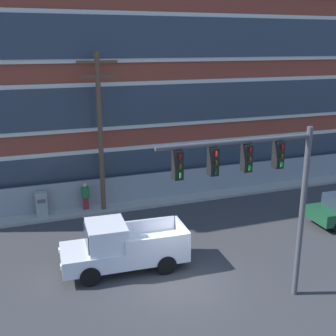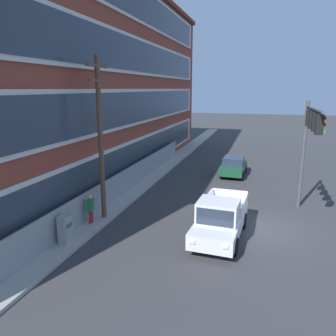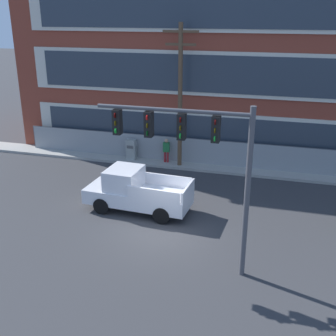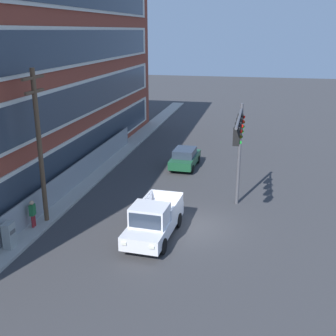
% 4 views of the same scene
% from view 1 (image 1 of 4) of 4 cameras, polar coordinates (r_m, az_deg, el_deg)
% --- Properties ---
extents(ground_plane, '(160.00, 160.00, 0.00)m').
position_cam_1_polar(ground_plane, '(16.99, 1.72, -15.35)').
color(ground_plane, '#38383A').
extents(sidewalk_building_side, '(80.00, 1.64, 0.16)m').
position_cam_1_polar(sidewalk_building_side, '(24.34, -5.81, -4.99)').
color(sidewalk_building_side, '#9E9B93').
rests_on(sidewalk_building_side, ground).
extents(brick_mill_building, '(39.50, 12.33, 14.98)m').
position_cam_1_polar(brick_mill_building, '(31.08, 2.55, 13.80)').
color(brick_mill_building, brown).
rests_on(brick_mill_building, ground).
extents(chain_link_fence, '(27.97, 0.06, 1.74)m').
position_cam_1_polar(chain_link_fence, '(24.87, -1.46, -2.45)').
color(chain_link_fence, gray).
rests_on(chain_link_fence, ground).
extents(traffic_signal_mast, '(5.52, 0.43, 6.33)m').
position_cam_1_polar(traffic_signal_mast, '(14.09, 12.25, -1.43)').
color(traffic_signal_mast, '#4C4C51').
rests_on(traffic_signal_mast, ground).
extents(pickup_truck_white, '(5.25, 2.28, 2.09)m').
position_cam_1_polar(pickup_truck_white, '(17.60, -6.36, -10.63)').
color(pickup_truck_white, silver).
rests_on(pickup_truck_white, ground).
extents(utility_pole_near_corner, '(2.07, 0.26, 8.59)m').
position_cam_1_polar(utility_pole_near_corner, '(22.43, -9.18, 5.31)').
color(utility_pole_near_corner, brown).
rests_on(utility_pole_near_corner, ground).
extents(electrical_cabinet, '(0.60, 0.45, 1.46)m').
position_cam_1_polar(electrical_cabinet, '(23.40, -16.76, -4.83)').
color(electrical_cabinet, '#939993').
rests_on(electrical_cabinet, ground).
extents(pedestrian_near_cabinet, '(0.43, 0.29, 1.69)m').
position_cam_1_polar(pedestrian_near_cabinet, '(23.54, -11.12, -3.66)').
color(pedestrian_near_cabinet, maroon).
rests_on(pedestrian_near_cabinet, ground).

